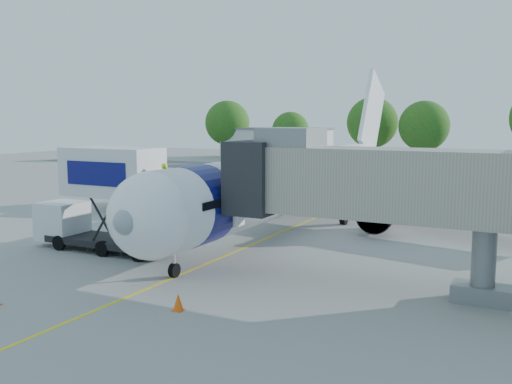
% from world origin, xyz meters
% --- Properties ---
extents(ground, '(160.00, 160.00, 0.00)m').
position_xyz_m(ground, '(0.00, 0.00, 0.00)').
color(ground, gray).
rests_on(ground, ground).
extents(guidance_line, '(0.15, 70.00, 0.01)m').
position_xyz_m(guidance_line, '(0.00, 0.00, 0.01)').
color(guidance_line, yellow).
rests_on(guidance_line, ground).
extents(taxiway_strip, '(120.00, 10.00, 0.01)m').
position_xyz_m(taxiway_strip, '(0.00, 42.00, 0.00)').
color(taxiway_strip, '#59595B').
rests_on(taxiway_strip, ground).
extents(aircraft, '(34.17, 37.73, 11.35)m').
position_xyz_m(aircraft, '(0.00, 4.12, 2.95)').
color(aircraft, white).
rests_on(aircraft, ground).
extents(jet_bridge, '(13.90, 3.20, 6.60)m').
position_xyz_m(jet_bridge, '(7.99, -7.00, 4.34)').
color(jet_bridge, '#A59A8D').
rests_on(jet_bridge, ground).
extents(catering_hiloader, '(8.50, 2.44, 5.50)m').
position_xyz_m(catering_hiloader, '(-6.27, -7.00, 2.76)').
color(catering_hiloader, black).
rests_on(catering_hiloader, ground).
extents(safety_cone_a, '(0.41, 0.41, 0.66)m').
position_xyz_m(safety_cone_a, '(2.72, -13.06, 0.31)').
color(safety_cone_a, '#F3530C').
rests_on(safety_cone_a, ground).
extents(outbuilding_left, '(18.40, 8.40, 5.30)m').
position_xyz_m(outbuilding_left, '(-28.00, 60.00, 2.66)').
color(outbuilding_left, silver).
rests_on(outbuilding_left, ground).
extents(tree_a, '(7.87, 7.87, 10.03)m').
position_xyz_m(tree_a, '(-36.75, 58.20, 6.09)').
color(tree_a, '#382314').
rests_on(tree_a, ground).
extents(tree_b, '(6.29, 6.29, 8.02)m').
position_xyz_m(tree_b, '(-24.78, 58.78, 4.86)').
color(tree_b, '#382314').
rests_on(tree_b, ground).
extents(tree_c, '(8.05, 8.05, 10.27)m').
position_xyz_m(tree_c, '(-10.99, 59.71, 6.23)').
color(tree_c, '#382314').
rests_on(tree_c, ground).
extents(tree_d, '(7.49, 7.49, 9.54)m').
position_xyz_m(tree_d, '(-2.48, 57.47, 5.79)').
color(tree_d, '#382314').
rests_on(tree_d, ground).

